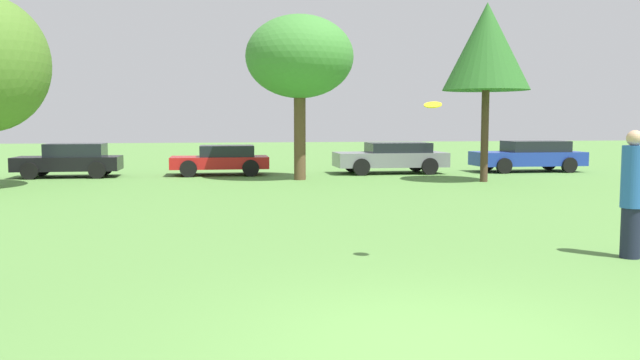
% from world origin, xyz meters
% --- Properties ---
extents(ground_plane, '(120.00, 120.00, 0.00)m').
position_xyz_m(ground_plane, '(0.00, 0.00, 0.00)').
color(ground_plane, '#54843D').
extents(person_catcher, '(0.35, 0.35, 1.98)m').
position_xyz_m(person_catcher, '(4.28, 3.21, 1.01)').
color(person_catcher, '#191E33').
rests_on(person_catcher, ground).
extents(frisbee, '(0.27, 0.25, 0.13)m').
position_xyz_m(frisbee, '(1.06, 3.22, 2.35)').
color(frisbee, yellow).
extents(tree_1, '(3.87, 3.87, 5.91)m').
position_xyz_m(tree_1, '(1.03, 17.47, 4.39)').
color(tree_1, brown).
rests_on(tree_1, ground).
extents(tree_2, '(3.01, 3.01, 6.20)m').
position_xyz_m(tree_2, '(7.31, 15.64, 4.67)').
color(tree_2, '#473323').
rests_on(tree_2, ground).
extents(parked_car_black, '(3.84, 1.85, 1.28)m').
position_xyz_m(parked_car_black, '(-7.42, 19.96, 0.67)').
color(parked_car_black, black).
rests_on(parked_car_black, ground).
extents(parked_car_red, '(3.82, 1.97, 1.17)m').
position_xyz_m(parked_car_red, '(-1.74, 20.05, 0.63)').
color(parked_car_red, red).
rests_on(parked_car_red, ground).
extents(parked_car_grey, '(4.50, 2.05, 1.26)m').
position_xyz_m(parked_car_grey, '(5.12, 19.71, 0.68)').
color(parked_car_grey, slate).
rests_on(parked_car_grey, ground).
extents(parked_car_blue, '(4.61, 1.94, 1.30)m').
position_xyz_m(parked_car_blue, '(11.10, 19.65, 0.68)').
color(parked_car_blue, '#1E389E').
rests_on(parked_car_blue, ground).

